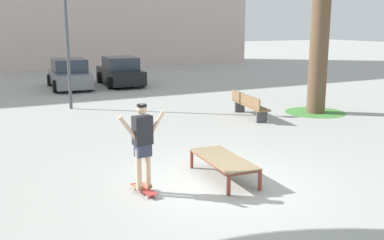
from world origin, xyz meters
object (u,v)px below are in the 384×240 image
skate_box (223,160)px  car_grey (69,75)px  skateboard (144,189)px  car_black (120,72)px  light_post (65,8)px  skater (143,140)px  park_bench (249,105)px

skate_box → car_grey: 15.28m
skateboard → car_black: 15.99m
skateboard → light_post: (0.62, 9.64, 3.75)m
skater → light_post: (0.62, 9.64, 2.75)m
car_grey → light_post: size_ratio=0.74×
park_bench → car_black: bearing=98.2°
skateboard → skater: bearing=97.1°
skateboard → park_bench: size_ratio=0.34×
skate_box → car_grey: car_grey is taller
car_black → light_post: (-3.84, -5.70, 3.13)m
skater → light_post: bearing=86.3°
skate_box → light_post: 10.26m
car_black → park_bench: 10.24m
skateboard → car_grey: 15.43m
skate_box → skater: (-1.83, -0.03, 0.66)m
skater → car_grey: (1.77, 15.32, -0.38)m
light_post → car_black: bearing=56.0°
skateboard → light_post: size_ratio=0.14×
skateboard → car_grey: car_grey is taller
skate_box → skateboard: 1.86m
car_grey → light_post: 6.59m
skate_box → car_grey: bearing=90.2°
car_black → skateboard: bearing=-106.2°
skater → car_black: size_ratio=0.39×
park_bench → light_post: 7.69m
car_black → park_bench: (1.46, -10.13, -0.24)m
car_grey → park_bench: 10.93m
skateboard → skater: skater is taller
car_black → light_post: bearing=-124.0°
skate_box → car_grey: (-0.06, 15.28, 0.28)m
skateboard → car_black: car_black is taller
skate_box → car_black: 15.53m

